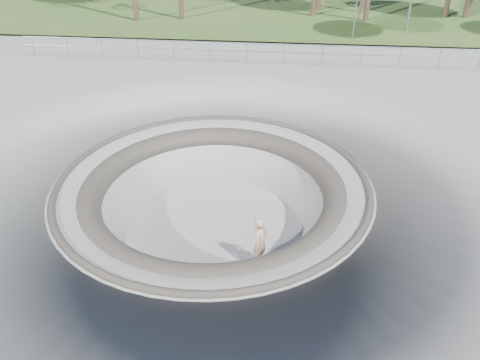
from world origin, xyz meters
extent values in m
plane|color=gray|center=(0.00, 0.00, 0.00)|extent=(180.00, 180.00, 0.00)
torus|color=gray|center=(0.00, 0.00, -2.00)|extent=(14.00, 14.00, 4.00)
cylinder|color=gray|center=(0.00, 0.00, -1.95)|extent=(6.60, 6.60, 0.10)
torus|color=#433E35|center=(0.00, 0.00, -0.02)|extent=(10.24, 10.24, 0.24)
torus|color=#433E35|center=(0.00, 0.00, -0.45)|extent=(8.91, 8.91, 0.81)
ellipsoid|color=brown|center=(-22.00, 55.00, -6.44)|extent=(50.40, 36.00, 23.40)
ellipsoid|color=brown|center=(8.00, 60.00, -7.87)|extent=(61.60, 44.00, 28.60)
cylinder|color=#92969A|center=(0.00, 12.00, 1.17)|extent=(25.00, 0.05, 0.05)
cylinder|color=#92969A|center=(0.00, 12.00, 0.72)|extent=(25.00, 0.05, 0.05)
cube|color=olive|center=(1.69, -1.69, -1.83)|extent=(0.75, 0.34, 0.02)
cylinder|color=silver|center=(1.69, -1.69, -1.86)|extent=(0.06, 0.15, 0.03)
cylinder|color=silver|center=(1.69, -1.69, -1.86)|extent=(0.06, 0.15, 0.03)
cylinder|color=beige|center=(1.69, -1.69, -1.87)|extent=(0.06, 0.04, 0.06)
cylinder|color=beige|center=(1.69, -1.69, -1.87)|extent=(0.06, 0.04, 0.06)
cylinder|color=beige|center=(1.69, -1.69, -1.87)|extent=(0.06, 0.04, 0.06)
cylinder|color=beige|center=(1.69, -1.69, -1.87)|extent=(0.06, 0.04, 0.06)
imported|color=tan|center=(1.69, -1.69, -1.00)|extent=(0.61, 0.71, 1.66)
cylinder|color=#92969A|center=(6.35, 16.47, 1.48)|extent=(0.06, 0.06, 2.40)
cylinder|color=#92969A|center=(9.40, 16.47, 1.48)|extent=(0.06, 0.06, 2.40)
cylinder|color=#92969A|center=(6.35, 19.53, 1.48)|extent=(0.06, 0.06, 2.40)
cylinder|color=#92969A|center=(9.40, 19.53, 1.48)|extent=(0.06, 0.06, 2.40)
camera|label=1|loc=(2.23, -12.72, 8.12)|focal=35.00mm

